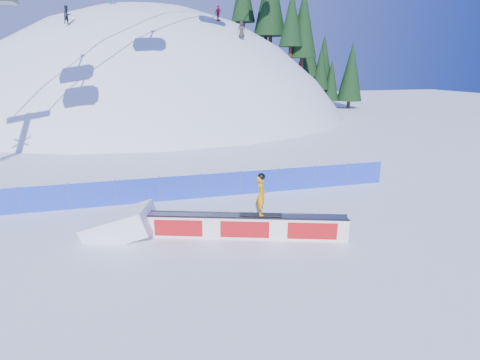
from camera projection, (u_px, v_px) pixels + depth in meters
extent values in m
plane|color=white|center=(195.00, 239.00, 14.07)|extent=(160.00, 160.00, 0.00)
sphere|color=white|center=(160.00, 229.00, 58.13)|extent=(64.00, 64.00, 64.00)
cylinder|color=#301D13|center=(265.00, 33.00, 48.12)|extent=(0.50, 0.50, 1.40)
cylinder|color=#301D13|center=(274.00, 40.00, 50.07)|extent=(0.50, 0.50, 1.40)
cone|color=black|center=(274.00, 7.00, 48.90)|extent=(3.02, 3.02, 6.87)
cylinder|color=#301D13|center=(269.00, 48.00, 56.64)|extent=(0.50, 0.50, 1.40)
cone|color=black|center=(270.00, 14.00, 55.27)|extent=(3.63, 3.63, 8.24)
cylinder|color=#301D13|center=(279.00, 51.00, 55.26)|extent=(0.50, 0.50, 1.40)
cone|color=black|center=(280.00, 19.00, 53.98)|extent=(3.35, 3.35, 7.62)
cylinder|color=#301D13|center=(305.00, 65.00, 50.86)|extent=(0.50, 0.50, 1.40)
cone|color=black|center=(307.00, 36.00, 49.79)|extent=(2.70, 2.70, 6.15)
cylinder|color=#301D13|center=(287.00, 64.00, 57.94)|extent=(0.50, 0.50, 1.40)
cone|color=black|center=(288.00, 37.00, 56.80)|extent=(2.92, 2.92, 6.64)
cylinder|color=#301D13|center=(300.00, 74.00, 57.51)|extent=(0.50, 0.50, 1.40)
cone|color=black|center=(302.00, 40.00, 56.10)|extent=(3.77, 3.77, 8.57)
cylinder|color=#301D13|center=(315.00, 102.00, 62.81)|extent=(0.50, 0.50, 1.40)
cone|color=black|center=(316.00, 75.00, 61.56)|extent=(3.25, 3.25, 7.39)
cylinder|color=#301D13|center=(331.00, 105.00, 56.81)|extent=(0.50, 0.50, 1.40)
cone|color=black|center=(333.00, 67.00, 55.19)|extent=(4.38, 4.38, 9.95)
cylinder|color=#301D13|center=(348.00, 104.00, 59.47)|extent=(0.50, 0.50, 1.40)
cone|color=black|center=(350.00, 80.00, 58.40)|extent=(2.71, 2.71, 6.15)
cube|color=#1E3BC1|center=(181.00, 188.00, 18.05)|extent=(22.00, 0.03, 1.20)
cylinder|color=#424E78|center=(20.00, 200.00, 16.32)|extent=(0.05, 0.05, 1.30)
cylinder|color=#424E78|center=(69.00, 196.00, 16.81)|extent=(0.05, 0.05, 1.30)
cylinder|color=#424E78|center=(116.00, 192.00, 17.30)|extent=(0.05, 0.05, 1.30)
cylinder|color=#424E78|center=(160.00, 189.00, 17.79)|extent=(0.05, 0.05, 1.30)
cylinder|color=#424E78|center=(201.00, 185.00, 18.29)|extent=(0.05, 0.05, 1.30)
cylinder|color=#424E78|center=(241.00, 182.00, 18.78)|extent=(0.05, 0.05, 1.30)
cylinder|color=#424E78|center=(278.00, 179.00, 19.27)|extent=(0.05, 0.05, 1.30)
cylinder|color=#424E78|center=(314.00, 177.00, 19.76)|extent=(0.05, 0.05, 1.30)
cylinder|color=#424E78|center=(348.00, 174.00, 20.25)|extent=(0.05, 0.05, 1.30)
cylinder|color=#424E78|center=(380.00, 171.00, 20.74)|extent=(0.05, 0.05, 1.30)
cube|color=white|center=(245.00, 227.00, 14.07)|extent=(7.42, 2.81, 0.86)
cube|color=gray|center=(245.00, 216.00, 13.94)|extent=(7.36, 2.81, 0.04)
cube|color=black|center=(245.00, 218.00, 13.70)|extent=(7.28, 2.38, 0.06)
cube|color=black|center=(245.00, 213.00, 14.18)|extent=(7.28, 2.38, 0.06)
cube|color=red|center=(245.00, 230.00, 13.84)|extent=(6.92, 2.26, 0.65)
cube|color=red|center=(245.00, 224.00, 14.31)|extent=(6.92, 2.26, 0.65)
cube|color=black|center=(261.00, 215.00, 13.90)|extent=(1.57, 0.75, 0.03)
imported|color=orange|center=(261.00, 195.00, 13.68)|extent=(0.45, 0.60, 1.51)
sphere|color=black|center=(261.00, 177.00, 13.47)|extent=(0.28, 0.28, 0.28)
imported|color=black|center=(67.00, 15.00, 35.68)|extent=(1.00, 1.01, 1.65)
imported|color=#AF193E|center=(218.00, 13.00, 40.98)|extent=(0.81, 1.04, 1.65)
imported|color=#2B2B2B|center=(242.00, 30.00, 39.20)|extent=(0.92, 0.74, 1.65)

